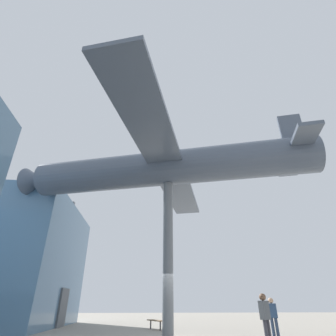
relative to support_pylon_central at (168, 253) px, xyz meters
The scene contains 5 objects.
support_pylon_central is the anchor object (origin of this frame).
suspended_airplane 4.33m from the support_pylon_central, 73.39° to the left, with size 15.09×15.83×3.32m.
visitor_person 4.48m from the support_pylon_central, 109.77° to the right, with size 0.41×0.45×1.71m.
visitor_second 5.71m from the support_pylon_central, 76.02° to the right, with size 0.38×0.46×1.61m.
plaza_bench 6.57m from the support_pylon_central, ahead, with size 1.70×1.02×0.50m.
Camera 1 is at (-12.19, 1.04, 1.34)m, focal length 28.00 mm.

